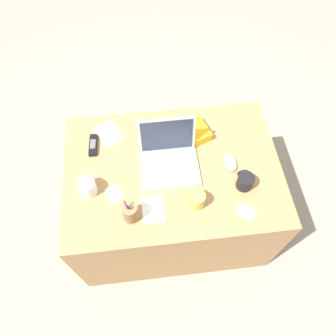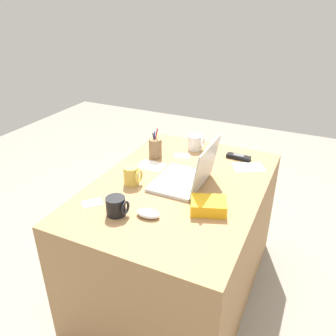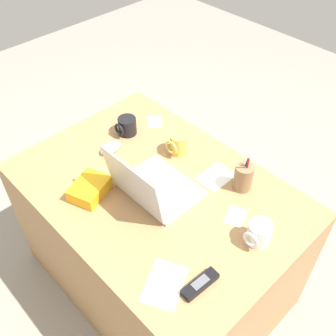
{
  "view_description": "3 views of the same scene",
  "coord_description": "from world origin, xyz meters",
  "px_view_note": "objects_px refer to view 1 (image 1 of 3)",
  "views": [
    {
      "loc": [
        -0.13,
        -0.93,
        2.31
      ],
      "look_at": [
        -0.03,
        -0.02,
        0.77
      ],
      "focal_mm": 35.49,
      "sensor_mm": 36.0,
      "label": 1
    },
    {
      "loc": [
        1.44,
        0.61,
        1.62
      ],
      "look_at": [
        0.03,
        -0.05,
        0.82
      ],
      "focal_mm": 36.78,
      "sensor_mm": 36.0,
      "label": 2
    },
    {
      "loc": [
        -0.86,
        0.76,
        1.95
      ],
      "look_at": [
        -0.03,
        -0.04,
        0.82
      ],
      "focal_mm": 42.41,
      "sensor_mm": 36.0,
      "label": 3
    }
  ],
  "objects_px": {
    "laptop": "(169,158)",
    "coffee_mug_tall": "(197,199)",
    "cordless_phone": "(93,145)",
    "snack_bag": "(196,131)",
    "coffee_mug_white": "(88,187)",
    "computer_mouse": "(230,163)",
    "coffee_mug_spare": "(245,181)",
    "pen_holder": "(130,212)"
  },
  "relations": [
    {
      "from": "coffee_mug_white",
      "to": "pen_holder",
      "type": "relative_size",
      "value": 0.55
    },
    {
      "from": "computer_mouse",
      "to": "pen_holder",
      "type": "xyz_separation_m",
      "value": [
        -0.57,
        -0.25,
        0.04
      ]
    },
    {
      "from": "coffee_mug_white",
      "to": "pen_holder",
      "type": "height_order",
      "value": "pen_holder"
    },
    {
      "from": "coffee_mug_tall",
      "to": "coffee_mug_spare",
      "type": "height_order",
      "value": "coffee_mug_tall"
    },
    {
      "from": "computer_mouse",
      "to": "pen_holder",
      "type": "relative_size",
      "value": 0.6
    },
    {
      "from": "coffee_mug_tall",
      "to": "laptop",
      "type": "bearing_deg",
      "value": 113.59
    },
    {
      "from": "coffee_mug_white",
      "to": "pen_holder",
      "type": "distance_m",
      "value": 0.28
    },
    {
      "from": "computer_mouse",
      "to": "cordless_phone",
      "type": "distance_m",
      "value": 0.79
    },
    {
      "from": "cordless_phone",
      "to": "snack_bag",
      "type": "height_order",
      "value": "snack_bag"
    },
    {
      "from": "cordless_phone",
      "to": "pen_holder",
      "type": "relative_size",
      "value": 0.8
    },
    {
      "from": "coffee_mug_spare",
      "to": "cordless_phone",
      "type": "height_order",
      "value": "coffee_mug_spare"
    },
    {
      "from": "coffee_mug_tall",
      "to": "snack_bag",
      "type": "relative_size",
      "value": 0.61
    },
    {
      "from": "coffee_mug_white",
      "to": "coffee_mug_spare",
      "type": "height_order",
      "value": "coffee_mug_white"
    },
    {
      "from": "coffee_mug_tall",
      "to": "coffee_mug_spare",
      "type": "bearing_deg",
      "value": 16.18
    },
    {
      "from": "coffee_mug_tall",
      "to": "cordless_phone",
      "type": "height_order",
      "value": "coffee_mug_tall"
    },
    {
      "from": "laptop",
      "to": "coffee_mug_tall",
      "type": "relative_size",
      "value": 3.28
    },
    {
      "from": "laptop",
      "to": "coffee_mug_white",
      "type": "height_order",
      "value": "laptop"
    },
    {
      "from": "coffee_mug_spare",
      "to": "coffee_mug_white",
      "type": "bearing_deg",
      "value": 175.9
    },
    {
      "from": "laptop",
      "to": "coffee_mug_white",
      "type": "distance_m",
      "value": 0.46
    },
    {
      "from": "coffee_mug_white",
      "to": "cordless_phone",
      "type": "relative_size",
      "value": 0.69
    },
    {
      "from": "coffee_mug_tall",
      "to": "cordless_phone",
      "type": "relative_size",
      "value": 0.67
    },
    {
      "from": "laptop",
      "to": "coffee_mug_tall",
      "type": "distance_m",
      "value": 0.29
    },
    {
      "from": "coffee_mug_tall",
      "to": "pen_holder",
      "type": "distance_m",
      "value": 0.35
    },
    {
      "from": "pen_holder",
      "to": "laptop",
      "type": "bearing_deg",
      "value": 53.07
    },
    {
      "from": "coffee_mug_white",
      "to": "snack_bag",
      "type": "relative_size",
      "value": 0.63
    },
    {
      "from": "laptop",
      "to": "snack_bag",
      "type": "height_order",
      "value": "laptop"
    },
    {
      "from": "computer_mouse",
      "to": "coffee_mug_white",
      "type": "bearing_deg",
      "value": -178.52
    },
    {
      "from": "pen_holder",
      "to": "snack_bag",
      "type": "distance_m",
      "value": 0.64
    },
    {
      "from": "coffee_mug_spare",
      "to": "cordless_phone",
      "type": "distance_m",
      "value": 0.88
    },
    {
      "from": "laptop",
      "to": "coffee_mug_white",
      "type": "xyz_separation_m",
      "value": [
        -0.44,
        -0.13,
        -0.0
      ]
    },
    {
      "from": "coffee_mug_spare",
      "to": "laptop",
      "type": "bearing_deg",
      "value": 154.15
    },
    {
      "from": "coffee_mug_tall",
      "to": "pen_holder",
      "type": "xyz_separation_m",
      "value": [
        -0.34,
        -0.04,
        0.01
      ]
    },
    {
      "from": "coffee_mug_spare",
      "to": "cordless_phone",
      "type": "bearing_deg",
      "value": 156.67
    },
    {
      "from": "coffee_mug_spare",
      "to": "pen_holder",
      "type": "height_order",
      "value": "pen_holder"
    },
    {
      "from": "pen_holder",
      "to": "cordless_phone",
      "type": "bearing_deg",
      "value": 112.48
    },
    {
      "from": "coffee_mug_spare",
      "to": "cordless_phone",
      "type": "xyz_separation_m",
      "value": [
        -0.81,
        0.35,
        -0.03
      ]
    },
    {
      "from": "coffee_mug_white",
      "to": "snack_bag",
      "type": "xyz_separation_m",
      "value": [
        0.63,
        0.31,
        -0.02
      ]
    },
    {
      "from": "cordless_phone",
      "to": "coffee_mug_spare",
      "type": "bearing_deg",
      "value": -23.33
    },
    {
      "from": "computer_mouse",
      "to": "coffee_mug_tall",
      "type": "bearing_deg",
      "value": -140.47
    },
    {
      "from": "computer_mouse",
      "to": "cordless_phone",
      "type": "xyz_separation_m",
      "value": [
        -0.76,
        0.21,
        -0.0
      ]
    },
    {
      "from": "computer_mouse",
      "to": "snack_bag",
      "type": "relative_size",
      "value": 0.68
    },
    {
      "from": "snack_bag",
      "to": "pen_holder",
      "type": "bearing_deg",
      "value": -130.48
    }
  ]
}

